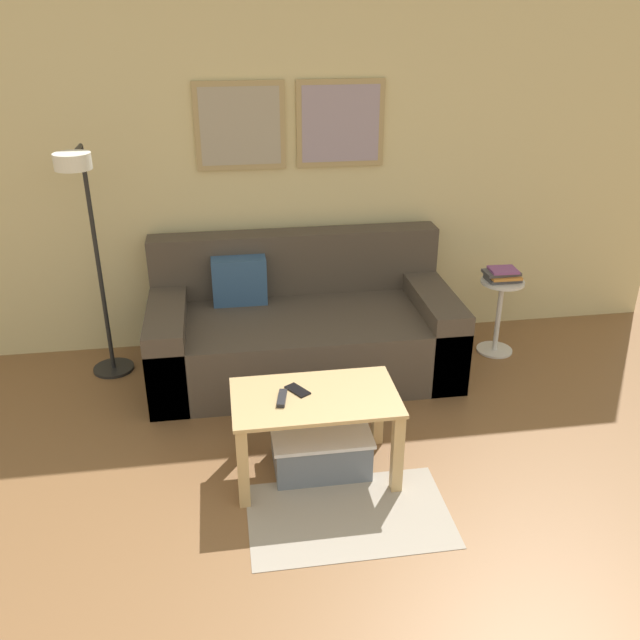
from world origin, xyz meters
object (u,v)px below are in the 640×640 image
at_px(side_table, 499,310).
at_px(cell_phone, 298,390).
at_px(remote_control, 282,398).
at_px(floor_lamp, 88,233).
at_px(couch, 301,329).
at_px(coffee_table, 315,413).
at_px(storage_bin, 320,447).
at_px(book_stack, 503,275).

bearing_deg(side_table, cell_phone, -144.68).
bearing_deg(remote_control, floor_lamp, 143.49).
bearing_deg(side_table, floor_lamp, -179.11).
distance_m(couch, cell_phone, 1.12).
relative_size(coffee_table, side_table, 1.56).
relative_size(floor_lamp, cell_phone, 10.93).
distance_m(coffee_table, storage_bin, 0.25).
xyz_separation_m(coffee_table, remote_control, (-0.17, -0.01, 0.11)).
bearing_deg(cell_phone, book_stack, 3.03).
bearing_deg(couch, remote_control, -101.88).
bearing_deg(couch, book_stack, 0.95).
bearing_deg(storage_bin, side_table, 37.91).
distance_m(couch, remote_control, 1.21).
bearing_deg(cell_phone, storage_bin, -42.20).
relative_size(coffee_table, storage_bin, 1.62).
relative_size(storage_bin, remote_control, 3.49).
bearing_deg(coffee_table, storage_bin, 51.05).
bearing_deg(floor_lamp, storage_bin, -41.19).
height_order(floor_lamp, book_stack, floor_lamp).
height_order(coffee_table, cell_phone, cell_phone).
xyz_separation_m(storage_bin, cell_phone, (-0.12, 0.02, 0.36)).
xyz_separation_m(couch, cell_phone, (-0.16, -1.09, 0.19)).
height_order(couch, remote_control, couch).
height_order(coffee_table, remote_control, remote_control).
relative_size(storage_bin, floor_lamp, 0.34).
bearing_deg(floor_lamp, side_table, 0.89).
distance_m(couch, storage_bin, 1.12).
distance_m(coffee_table, cell_phone, 0.15).
bearing_deg(book_stack, remote_control, -144.17).
distance_m(coffee_table, book_stack, 1.90).
height_order(couch, storage_bin, couch).
xyz_separation_m(coffee_table, book_stack, (1.48, 1.18, 0.22)).
bearing_deg(couch, side_table, 0.54).
bearing_deg(floor_lamp, book_stack, 1.10).
height_order(side_table, book_stack, book_stack).
height_order(coffee_table, book_stack, book_stack).
bearing_deg(side_table, couch, -179.46).
relative_size(floor_lamp, remote_control, 10.20).
bearing_deg(remote_control, storage_bin, 26.13).
relative_size(side_table, book_stack, 2.17).
xyz_separation_m(book_stack, cell_phone, (-1.56, -1.11, -0.11)).
bearing_deg(storage_bin, cell_phone, 170.34).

